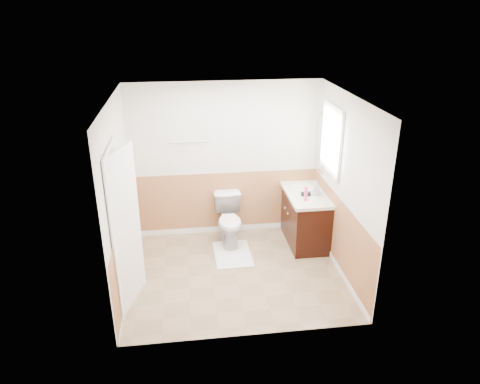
{
  "coord_description": "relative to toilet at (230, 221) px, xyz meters",
  "views": [
    {
      "loc": [
        -0.64,
        -5.38,
        3.59
      ],
      "look_at": [
        0.1,
        0.25,
        1.15
      ],
      "focal_mm": 33.5,
      "sensor_mm": 36.0,
      "label": 1
    }
  ],
  "objects": [
    {
      "name": "hair_dryer_handle",
      "position": [
        1.11,
        -0.21,
        0.47
      ],
      "size": [
        0.03,
        0.03,
        0.07
      ],
      "primitive_type": "cylinder",
      "color": "black",
      "rests_on": "countertop"
    },
    {
      "name": "wainscot_back",
      "position": [
        -0.02,
        0.39,
        0.12
      ],
      "size": [
        3.0,
        0.0,
        3.0
      ],
      "primitive_type": "plane",
      "rotation": [
        1.57,
        0.0,
        0.0
      ],
      "color": "#C17F4D",
      "rests_on": "floor"
    },
    {
      "name": "ceiling",
      "position": [
        -0.02,
        -0.9,
        2.12
      ],
      "size": [
        3.0,
        3.0,
        0.0
      ],
      "primitive_type": "plane",
      "rotation": [
        3.14,
        0.0,
        0.0
      ],
      "color": "white",
      "rests_on": "floor"
    },
    {
      "name": "faucet",
      "position": [
        1.37,
        0.06,
        0.54
      ],
      "size": [
        0.02,
        0.02,
        0.14
      ],
      "primitive_type": "cylinder",
      "color": "white",
      "rests_on": "countertop"
    },
    {
      "name": "wainscot_left",
      "position": [
        -1.51,
        -0.9,
        0.12
      ],
      "size": [
        0.0,
        2.6,
        2.6
      ],
      "primitive_type": "plane",
      "rotation": [
        1.57,
        0.0,
        1.57
      ],
      "color": "#C17F4D",
      "rests_on": "floor"
    },
    {
      "name": "bath_mat",
      "position": [
        0.0,
        -0.39,
        -0.37
      ],
      "size": [
        0.56,
        0.81,
        0.02
      ],
      "primitive_type": "cube",
      "rotation": [
        0.0,
        0.0,
        0.02
      ],
      "color": "white",
      "rests_on": "floor"
    },
    {
      "name": "towel_bar",
      "position": [
        -0.57,
        0.35,
        1.22
      ],
      "size": [
        0.62,
        0.02,
        0.02
      ],
      "primitive_type": "cylinder",
      "rotation": [
        0.0,
        1.57,
        0.0
      ],
      "color": "silver",
      "rests_on": "wall_back"
    },
    {
      "name": "lotion_bottle",
      "position": [
        1.09,
        -0.4,
        0.58
      ],
      "size": [
        0.05,
        0.05,
        0.22
      ],
      "primitive_type": "cylinder",
      "color": "#EB3D7E",
      "rests_on": "countertop"
    },
    {
      "name": "mirror_panel",
      "position": [
        1.46,
        0.2,
        1.17
      ],
      "size": [
        0.02,
        0.35,
        0.9
      ],
      "primitive_type": "cube",
      "color": "silver",
      "rests_on": "wall_right"
    },
    {
      "name": "floor",
      "position": [
        -0.02,
        -0.9,
        -0.38
      ],
      "size": [
        3.0,
        3.0,
        0.0
      ],
      "primitive_type": "plane",
      "color": "#8C7051",
      "rests_on": "ground"
    },
    {
      "name": "wainscot_right",
      "position": [
        1.47,
        -0.9,
        0.12
      ],
      "size": [
        0.0,
        2.6,
        2.6
      ],
      "primitive_type": "plane",
      "rotation": [
        1.57,
        0.0,
        -1.57
      ],
      "color": "#C17F4D",
      "rests_on": "floor"
    },
    {
      "name": "hair_dryer_body",
      "position": [
        1.14,
        -0.23,
        0.5
      ],
      "size": [
        0.14,
        0.07,
        0.07
      ],
      "primitive_type": "cylinder",
      "rotation": [
        0.0,
        1.57,
        0.0
      ],
      "color": "black",
      "rests_on": "countertop"
    },
    {
      "name": "countertop",
      "position": [
        1.18,
        -0.09,
        0.44
      ],
      "size": [
        0.6,
        1.15,
        0.05
      ],
      "primitive_type": "cube",
      "color": "white",
      "rests_on": "vanity_cabinet"
    },
    {
      "name": "sink_basin",
      "position": [
        1.19,
        0.06,
        0.48
      ],
      "size": [
        0.36,
        0.36,
        0.02
      ],
      "primitive_type": "cylinder",
      "color": "white",
      "rests_on": "countertop"
    },
    {
      "name": "tp_sheet",
      "position": [
        -0.12,
        0.33,
        0.21
      ],
      "size": [
        0.1,
        0.01,
        0.16
      ],
      "primitive_type": "cube",
      "color": "white",
      "rests_on": "tp_roll"
    },
    {
      "name": "wall_right",
      "position": [
        1.48,
        -0.9,
        0.87
      ],
      "size": [
        0.0,
        3.0,
        3.0
      ],
      "primitive_type": "plane",
      "rotation": [
        1.57,
        0.0,
        -1.57
      ],
      "color": "silver",
      "rests_on": "floor"
    },
    {
      "name": "wall_left",
      "position": [
        -1.52,
        -0.9,
        0.87
      ],
      "size": [
        0.0,
        3.0,
        3.0
      ],
      "primitive_type": "plane",
      "rotation": [
        1.57,
        0.0,
        1.57
      ],
      "color": "silver",
      "rests_on": "floor"
    },
    {
      "name": "window_glass",
      "position": [
        1.47,
        -0.31,
        1.37
      ],
      "size": [
        0.01,
        0.7,
        0.9
      ],
      "primitive_type": "cube",
      "color": "white",
      "rests_on": "wall_right"
    },
    {
      "name": "vanity_knob_left",
      "position": [
        0.89,
        -0.19,
        0.17
      ],
      "size": [
        0.03,
        0.03,
        0.03
      ],
      "primitive_type": "sphere",
      "color": "silver",
      "rests_on": "vanity_cabinet"
    },
    {
      "name": "vanity_cabinet",
      "position": [
        1.19,
        -0.09,
        0.02
      ],
      "size": [
        0.55,
        1.1,
        0.8
      ],
      "primitive_type": "cube",
      "color": "black",
      "rests_on": "floor"
    },
    {
      "name": "window_frame",
      "position": [
        1.45,
        -0.31,
        1.37
      ],
      "size": [
        0.04,
        0.8,
        1.0
      ],
      "primitive_type": "cube",
      "color": "white",
      "rests_on": "wall_right"
    },
    {
      "name": "door",
      "position": [
        -1.42,
        -1.35,
        0.64
      ],
      "size": [
        0.29,
        0.78,
        2.04
      ],
      "primitive_type": "cube",
      "rotation": [
        0.0,
        0.0,
        -0.31
      ],
      "color": "white",
      "rests_on": "wall_left"
    },
    {
      "name": "tp_holder_bar",
      "position": [
        -0.12,
        0.33,
        0.32
      ],
      "size": [
        0.14,
        0.02,
        0.02
      ],
      "primitive_type": "cylinder",
      "rotation": [
        0.0,
        1.57,
        0.0
      ],
      "color": "silver",
      "rests_on": "wall_back"
    },
    {
      "name": "wall_front",
      "position": [
        -0.02,
        -2.2,
        0.87
      ],
      "size": [
        3.0,
        0.0,
        3.0
      ],
      "primitive_type": "plane",
      "rotation": [
        -1.57,
        0.0,
        0.0
      ],
      "color": "silver",
      "rests_on": "floor"
    },
    {
      "name": "door_knob",
      "position": [
        -1.36,
        -1.02,
        0.57
      ],
      "size": [
        0.06,
        0.06,
        0.06
      ],
      "primitive_type": "sphere",
      "color": "silver",
      "rests_on": "door"
    },
    {
      "name": "door_frame",
      "position": [
        -1.5,
        -1.35,
        0.65
      ],
      "size": [
        0.02,
        0.92,
        2.1
      ],
      "primitive_type": "cube",
      "color": "white",
      "rests_on": "wall_left"
    },
    {
      "name": "soap_dispenser",
      "position": [
        1.31,
        -0.22,
        0.57
      ],
      "size": [
        0.11,
        0.11,
        0.2
      ],
      "primitive_type": "imported",
      "rotation": [
        0.0,
        0.0,
        -0.23
      ],
      "color": "#8F98A2",
      "rests_on": "countertop"
    },
    {
      "name": "wall_back",
      "position": [
        -0.02,
        0.4,
        0.87
      ],
      "size": [
        3.0,
        0.0,
        3.0
      ],
      "primitive_type": "plane",
      "rotation": [
        1.57,
        0.0,
        0.0
      ],
      "color": "silver",
      "rests_on": "floor"
    },
    {
      "name": "tp_roll",
      "position": [
        -0.12,
        0.33,
        0.32
      ],
      "size": [
        0.1,
        0.11,
        0.11
      ],
      "primitive_type": "cylinder",
      "rotation": [
        0.0,
        1.57,
        0.0
      ],
      "color": "white",
      "rests_on": "tp_holder_bar"
    },
    {
      "name": "vanity_knob_right",
      "position": [
        0.89,
        0.01,
        0.17
      ],
      "size": [
        0.03,
        0.03,
        0.03
      ],
      "primitive_type": "sphere",
      "color": "silver",
      "rests_on": "vanity_cabinet"
    },
    {
      "name": "wainscot_front",
      "position": [
        -0.02,
        -2.19,
        0.12
      ],
      "size": [
        3.0,
        0.0,
        3.0
      ],
      "primitive_type": "plane",
      "rotation": [
        -1.57,
        0.0,
        0.0
      ],
      "color": "#C17F4D",
      "rests_on": "floor"
    },
    {
      "name": "toilet",
      "position": [
        0.0,
        0.0,
        0.0
      ],
      "size": [
        0.44,
        0.76,
        0.77
      ],
      "primitive_type": "imported",
      "rotation": [
        0.0,
        0.0,
        0.02
      ],
      "color": "white",
      "rests_on": "floor"
    }
  ]
}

